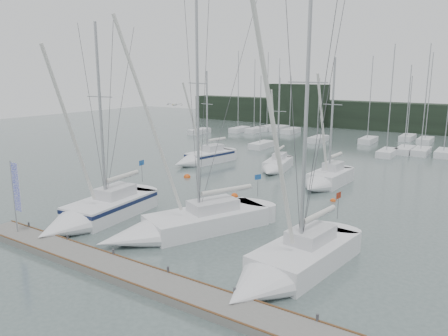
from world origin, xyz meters
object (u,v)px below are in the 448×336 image
(sailboat_near_right, at_px, (284,268))
(dock_banner, at_px, (15,191))
(sailboat_mid_b, at_px, (275,167))
(buoy_a, at_px, (234,197))
(sailboat_near_left, at_px, (92,214))
(buoy_c, at_px, (187,177))
(sailboat_near_center, at_px, (172,228))
(sailboat_mid_c, at_px, (324,181))
(buoy_b, at_px, (333,201))
(sailboat_mid_a, at_px, (201,158))

(sailboat_near_right, bearing_deg, dock_banner, -158.76)
(sailboat_mid_b, xyz_separation_m, buoy_a, (1.56, -10.54, -0.51))
(sailboat_near_left, distance_m, buoy_c, 14.66)
(sailboat_near_left, distance_m, sailboat_near_center, 6.33)
(sailboat_mid_c, distance_m, dock_banner, 25.60)
(dock_banner, bearing_deg, sailboat_mid_c, 59.78)
(sailboat_mid_b, relative_size, sailboat_mid_c, 0.84)
(sailboat_mid_b, bearing_deg, buoy_b, -50.34)
(sailboat_near_center, xyz_separation_m, dock_banner, (-7.80, -5.67, 2.56))
(sailboat_near_left, bearing_deg, sailboat_near_right, -6.17)
(sailboat_mid_b, distance_m, buoy_a, 10.66)
(sailboat_near_right, xyz_separation_m, buoy_b, (-2.72, 14.74, -0.60))
(buoy_a, xyz_separation_m, dock_banner, (-6.28, -15.56, 3.12))
(sailboat_near_right, bearing_deg, sailboat_mid_b, 125.05)
(sailboat_mid_b, height_order, buoy_a, sailboat_mid_b)
(sailboat_mid_b, bearing_deg, sailboat_near_left, -109.98)
(sailboat_mid_c, relative_size, buoy_c, 18.03)
(buoy_c, bearing_deg, buoy_b, 0.67)
(buoy_c, bearing_deg, sailboat_near_center, -55.02)
(sailboat_near_right, xyz_separation_m, sailboat_mid_c, (-4.97, 18.56, 0.01))
(sailboat_near_left, bearing_deg, buoy_c, 96.35)
(sailboat_near_left, height_order, dock_banner, sailboat_near_left)
(sailboat_near_right, bearing_deg, sailboat_mid_c, 111.90)
(sailboat_mid_a, distance_m, sailboat_mid_c, 15.72)
(buoy_c, bearing_deg, sailboat_mid_b, 50.34)
(sailboat_near_left, xyz_separation_m, dock_banner, (-1.60, -4.42, 2.47))
(sailboat_mid_a, relative_size, buoy_c, 16.42)
(sailboat_near_center, bearing_deg, sailboat_near_right, 14.75)
(sailboat_near_center, xyz_separation_m, sailboat_mid_a, (-11.92, 19.15, 0.06))
(sailboat_mid_a, height_order, buoy_a, sailboat_mid_a)
(sailboat_mid_b, xyz_separation_m, buoy_b, (8.99, -7.16, -0.51))
(buoy_a, bearing_deg, sailboat_near_right, -48.23)
(sailboat_near_center, bearing_deg, sailboat_mid_c, 102.33)
(sailboat_mid_c, bearing_deg, sailboat_near_left, -115.27)
(buoy_a, distance_m, dock_banner, 17.07)
(sailboat_near_center, relative_size, sailboat_mid_a, 1.46)
(buoy_c, bearing_deg, sailboat_near_right, -39.31)
(sailboat_mid_c, xyz_separation_m, dock_banner, (-11.47, -22.76, 2.50))
(sailboat_near_center, height_order, buoy_c, sailboat_near_center)
(buoy_c, bearing_deg, sailboat_mid_c, 17.29)
(buoy_c, distance_m, dock_banner, 19.07)
(buoy_a, xyz_separation_m, buoy_c, (-7.64, 3.20, 0.00))
(buoy_c, relative_size, dock_banner, 0.15)
(buoy_b, relative_size, dock_banner, 0.10)
(sailboat_mid_c, height_order, dock_banner, sailboat_mid_c)
(sailboat_mid_c, distance_m, buoy_b, 4.47)
(sailboat_near_center, height_order, sailboat_near_right, sailboat_near_right)
(sailboat_near_left, relative_size, sailboat_near_right, 0.88)
(sailboat_mid_b, xyz_separation_m, sailboat_mid_c, (6.75, -3.34, 0.11))
(sailboat_mid_a, relative_size, buoy_a, 18.26)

